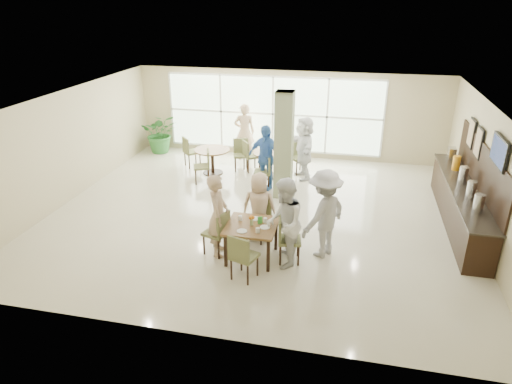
% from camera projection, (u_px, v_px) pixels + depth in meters
% --- Properties ---
extents(ground, '(10.00, 10.00, 0.00)m').
position_uv_depth(ground, '(259.00, 213.00, 11.26)').
color(ground, beige).
rests_on(ground, ground).
extents(room_shell, '(10.00, 10.00, 10.00)m').
position_uv_depth(room_shell, '(259.00, 147.00, 10.59)').
color(room_shell, white).
rests_on(room_shell, ground).
extents(window_bank, '(7.00, 0.04, 7.00)m').
position_uv_depth(window_bank, '(273.00, 114.00, 14.80)').
color(window_bank, silver).
rests_on(window_bank, ground).
extents(column, '(0.45, 0.45, 2.80)m').
position_uv_depth(column, '(284.00, 146.00, 11.70)').
color(column, '#78825A').
rests_on(column, ground).
extents(main_table, '(1.01, 1.01, 0.75)m').
position_uv_depth(main_table, '(252.00, 229.00, 9.11)').
color(main_table, brown).
rests_on(main_table, ground).
extents(round_table_left, '(1.06, 1.06, 0.75)m').
position_uv_depth(round_table_left, '(212.00, 155.00, 13.59)').
color(round_table_left, brown).
rests_on(round_table_left, ground).
extents(round_table_right, '(1.06, 1.06, 0.75)m').
position_uv_depth(round_table_right, '(271.00, 158.00, 13.35)').
color(round_table_right, brown).
rests_on(round_table_right, ground).
extents(chairs_main_table, '(2.07, 2.07, 0.95)m').
position_uv_depth(chairs_main_table, '(252.00, 236.00, 9.21)').
color(chairs_main_table, brown).
rests_on(chairs_main_table, ground).
extents(chairs_table_left, '(2.17, 1.81, 0.95)m').
position_uv_depth(chairs_table_left, '(212.00, 158.00, 13.66)').
color(chairs_table_left, brown).
rests_on(chairs_table_left, ground).
extents(chairs_table_right, '(2.05, 1.94, 0.95)m').
position_uv_depth(chairs_table_right, '(271.00, 162.00, 13.34)').
color(chairs_table_right, brown).
rests_on(chairs_table_right, ground).
extents(tabletop_clutter, '(0.69, 0.78, 0.21)m').
position_uv_depth(tabletop_clutter, '(254.00, 222.00, 9.04)').
color(tabletop_clutter, white).
rests_on(tabletop_clutter, main_table).
extents(buffet_counter, '(0.64, 4.70, 1.95)m').
position_uv_depth(buffet_counter, '(461.00, 202.00, 10.56)').
color(buffet_counter, black).
rests_on(buffet_counter, ground).
extents(wall_tv, '(0.06, 1.00, 0.58)m').
position_uv_depth(wall_tv, '(499.00, 152.00, 8.89)').
color(wall_tv, black).
rests_on(wall_tv, ground).
extents(framed_art_a, '(0.05, 0.55, 0.70)m').
position_uv_depth(framed_art_a, '(479.00, 143.00, 10.44)').
color(framed_art_a, black).
rests_on(framed_art_a, ground).
extents(framed_art_b, '(0.05, 0.55, 0.70)m').
position_uv_depth(framed_art_b, '(472.00, 133.00, 11.16)').
color(framed_art_b, black).
rests_on(framed_art_b, ground).
extents(potted_plant, '(1.55, 1.55, 1.33)m').
position_uv_depth(potted_plant, '(161.00, 133.00, 15.40)').
color(potted_plant, '#2C6F2D').
rests_on(potted_plant, ground).
extents(teen_left, '(0.51, 0.69, 1.74)m').
position_uv_depth(teen_left, '(218.00, 215.00, 9.20)').
color(teen_left, tan).
rests_on(teen_left, ground).
extents(teen_far, '(0.77, 0.45, 1.53)m').
position_uv_depth(teen_far, '(259.00, 207.00, 9.82)').
color(teen_far, tan).
rests_on(teen_far, ground).
extents(teen_right, '(0.82, 0.98, 1.81)m').
position_uv_depth(teen_right, '(284.00, 223.00, 8.81)').
color(teen_right, white).
rests_on(teen_right, ground).
extents(teen_standing, '(1.23, 1.38, 1.86)m').
position_uv_depth(teen_standing, '(324.00, 214.00, 9.13)').
color(teen_standing, '#AAAAAC').
rests_on(teen_standing, ground).
extents(adult_a, '(1.20, 0.95, 1.80)m').
position_uv_depth(adult_a, '(265.00, 157.00, 12.39)').
color(adult_a, '#4175C4').
rests_on(adult_a, ground).
extents(adult_b, '(1.33, 1.84, 1.83)m').
position_uv_depth(adult_b, '(304.00, 148.00, 13.12)').
color(adult_b, white).
rests_on(adult_b, ground).
extents(adult_standing, '(0.76, 0.60, 1.83)m').
position_uv_depth(adult_standing, '(244.00, 132.00, 14.64)').
color(adult_standing, tan).
rests_on(adult_standing, ground).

